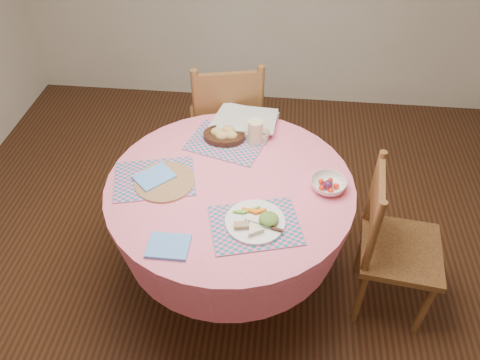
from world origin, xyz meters
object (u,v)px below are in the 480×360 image
object	(u,v)px
dinner_plate	(257,221)
wicker_trivet	(165,182)
latte_mug	(256,132)
dining_table	(231,211)
chair_right	(392,243)
fruit_bowl	(328,185)
chair_back	(227,124)
bread_bowl	(224,135)

from	to	relation	value
dinner_plate	wicker_trivet	bearing A→B (deg)	153.82
dinner_plate	latte_mug	size ratio (longest dim) A/B	2.02
dining_table	dinner_plate	bearing A→B (deg)	-59.50
chair_right	latte_mug	world-z (taller)	chair_right
dinner_plate	latte_mug	world-z (taller)	latte_mug
wicker_trivet	dinner_plate	xyz separation A→B (m)	(0.48, -0.23, 0.02)
chair_right	wicker_trivet	distance (m)	1.20
dining_table	fruit_bowl	bearing A→B (deg)	1.66
dining_table	dinner_plate	world-z (taller)	dinner_plate
chair_right	chair_back	size ratio (longest dim) A/B	0.90
fruit_bowl	wicker_trivet	bearing A→B (deg)	-177.28
chair_right	wicker_trivet	bearing A→B (deg)	94.89
dining_table	wicker_trivet	world-z (taller)	wicker_trivet
dining_table	chair_back	bearing A→B (deg)	98.51
chair_back	bread_bowl	distance (m)	0.53
chair_right	dinner_plate	distance (m)	0.77
dining_table	fruit_bowl	distance (m)	0.53
latte_mug	chair_right	bearing A→B (deg)	-28.97
dining_table	wicker_trivet	xyz separation A→B (m)	(-0.32, -0.02, 0.20)
chair_right	fruit_bowl	xyz separation A→B (m)	(-0.36, 0.08, 0.30)
dining_table	fruit_bowl	world-z (taller)	fruit_bowl
chair_right	bread_bowl	size ratio (longest dim) A/B	3.98
bread_bowl	latte_mug	world-z (taller)	latte_mug
dining_table	bread_bowl	xyz separation A→B (m)	(-0.07, 0.35, 0.23)
chair_right	chair_back	distance (m)	1.30
bread_bowl	latte_mug	size ratio (longest dim) A/B	1.71
chair_back	fruit_bowl	xyz separation A→B (m)	(0.60, -0.80, 0.25)
wicker_trivet	dining_table	bearing A→B (deg)	4.29
dinner_plate	chair_right	bearing A→B (deg)	15.74
dining_table	latte_mug	bearing A→B (deg)	73.95
dining_table	bread_bowl	size ratio (longest dim) A/B	5.39
bread_bowl	chair_right	bearing A→B (deg)	-24.63
chair_right	dinner_plate	xyz separation A→B (m)	(-0.69, -0.19, 0.29)
chair_back	bread_bowl	xyz separation A→B (m)	(0.05, -0.46, 0.26)
dinner_plate	bread_bowl	distance (m)	0.65
chair_right	chair_back	xyz separation A→B (m)	(-0.96, 0.88, 0.05)
dinner_plate	fruit_bowl	size ratio (longest dim) A/B	1.22
bread_bowl	latte_mug	distance (m)	0.18
wicker_trivet	latte_mug	distance (m)	0.57
dinner_plate	chair_back	bearing A→B (deg)	104.34
chair_right	latte_mug	bearing A→B (deg)	67.91
dining_table	chair_back	distance (m)	0.82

